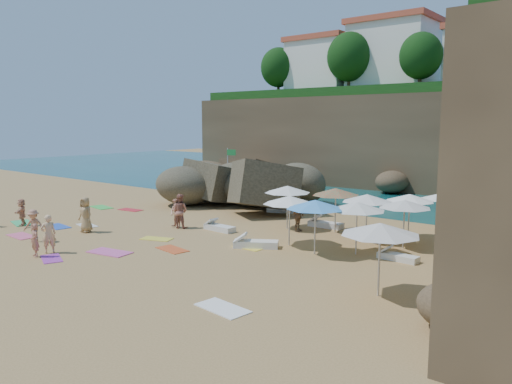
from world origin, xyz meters
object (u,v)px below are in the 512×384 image
Objects in this scene: parasol_0 at (367,198)px; person_stand_5 at (182,189)px; parasol_1 at (437,197)px; person_stand_4 at (470,226)px; person_stand_2 at (297,187)px; lounger_0 at (281,210)px; person_stand_6 at (49,234)px; person_stand_3 at (298,216)px; rock_outcrop at (238,205)px; flag_pole at (229,167)px; parasol_2 at (405,204)px; person_stand_1 at (180,211)px.

parasol_0 reaches higher than person_stand_5.
person_stand_4 is at bearing -49.59° from parasol_1.
person_stand_5 is at bearing 77.84° from person_stand_2.
parasol_0 is 8.84m from lounger_0.
person_stand_6 is (-2.06, -14.51, 0.72)m from lounger_0.
parasol_0 is 12.88m from person_stand_2.
person_stand_3 is at bearing -134.56° from parasol_1.
person_stand_2 is at bearing 52.40° from person_stand_5.
parasol_0 is at bearing 171.74° from person_stand_2.
person_stand_4 is 19.08m from person_stand_6.
person_stand_4 is (2.60, -3.05, -0.75)m from parasol_1.
person_stand_3 is 8.33m from person_stand_4.
person_stand_4 is 19.77m from person_stand_5.
person_stand_4 is 0.99× the size of person_stand_5.
person_stand_2 reaches higher than person_stand_5.
rock_outcrop is 16.07m from person_stand_4.
flag_pole is 1.58× the size of parasol_0.
parasol_0 is 14.66m from person_stand_6.
parasol_2 is at bearing -6.78° from parasol_0.
rock_outcrop is 4.00m from lounger_0.
rock_outcrop is at bearing -137.69° from person_stand_4.
person_stand_1 is at bearing -36.45° from person_stand_5.
lounger_0 is 5.12m from person_stand_2.
flag_pole reaches higher than person_stand_1.
person_stand_1 is at bearing 124.73° from person_stand_2.
person_stand_5 is 14.42m from person_stand_6.
flag_pole is 18.65m from person_stand_4.
person_stand_1 is 0.97× the size of person_stand_5.
lounger_0 is (-9.35, -1.50, -1.57)m from parasol_1.
person_stand_2 is (-9.72, 8.37, -1.13)m from parasol_0.
person_stand_2 is 1.02× the size of person_stand_4.
parasol_1 is 1.05× the size of person_stand_1.
parasol_0 reaches higher than parasol_1.
person_stand_4 reaches higher than parasol_1.
person_stand_4 is at bearing 47.44° from parasol_2.
person_stand_6 is (5.76, -13.22, -0.11)m from person_stand_5.
person_stand_3 is at bearing -176.27° from parasol_0.
flag_pole reaches higher than lounger_0.
person_stand_6 reaches higher than person_stand_3.
parasol_2 is at bearing -83.20° from person_stand_4.
parasol_1 is 1.15× the size of person_stand_6.
parasol_0 reaches higher than lounger_0.
lounger_0 is 5.64m from person_stand_3.
person_stand_2 is at bearing 36.83° from person_stand_3.
parasol_0 is 1.23× the size of parasol_1.
person_stand_5 is at bearing 164.65° from lounger_0.
person_stand_4 is (2.20, 2.39, -1.10)m from parasol_2.
lounger_0 is 1.13× the size of person_stand_3.
rock_outcrop is at bearing 160.64° from parasol_0.
parasol_0 is 1.41× the size of person_stand_6.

